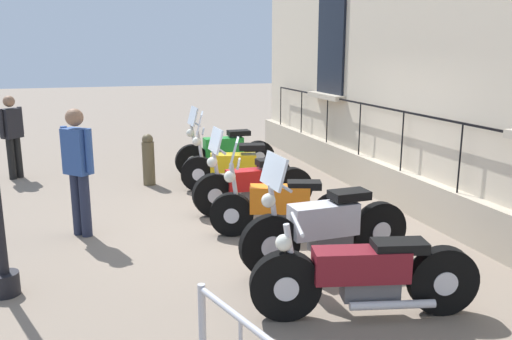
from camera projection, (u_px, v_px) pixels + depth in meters
The scene contains 10 objects.
ground_plane at pixel (272, 221), 7.86m from camera, with size 60.00×60.00×0.00m, color gray.
motorcycle_green at pixel (224, 153), 10.63m from camera, with size 2.05×0.68×1.40m.
motorcycle_yellow at pixel (235, 167), 9.49m from camera, with size 1.96×0.85×1.41m.
motorcycle_red at pixel (253, 186), 8.22m from camera, with size 1.95×0.62×1.35m.
motorcycle_orange at pixel (281, 206), 7.16m from camera, with size 1.94×0.86×1.34m.
motorcycle_silver at pixel (325, 228), 6.13m from camera, with size 2.14×0.67×1.39m.
motorcycle_maroon at pixel (364, 276), 4.99m from camera, with size 2.17×0.80×0.96m.
bollard at pixel (148, 159), 9.86m from camera, with size 0.23×0.23×0.97m.
pedestrian_standing at pixel (78, 165), 7.06m from camera, with size 0.41×0.41×1.74m.
pedestrian_walking at pixel (12, 132), 10.26m from camera, with size 0.41×0.41×1.63m.
Camera 1 is at (2.51, 7.06, 2.51)m, focal length 37.08 mm.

